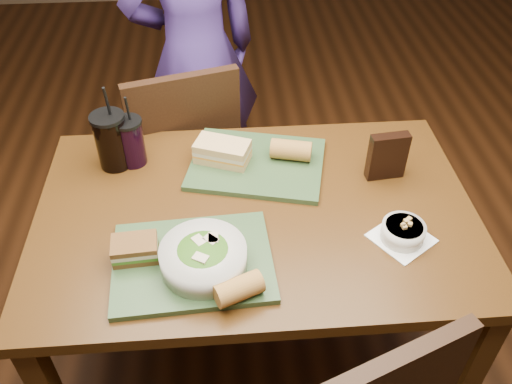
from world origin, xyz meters
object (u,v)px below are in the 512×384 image
sandwich_near (135,249)px  cup_berry (131,141)px  chair_far (190,157)px  baguette_near (239,289)px  baguette_far (291,150)px  tray_far (257,164)px  soup_bowl (403,232)px  tray_near (193,262)px  chip_bag (387,156)px  sandwich_far (222,152)px  cup_cola (112,140)px  dining_table (256,231)px  diner (195,54)px  salad_bowl (203,256)px

sandwich_near → cup_berry: (-0.05, 0.43, 0.04)m
chair_far → sandwich_near: (-0.11, -0.74, 0.27)m
chair_far → baguette_near: 0.95m
chair_far → sandwich_near: chair_far is taller
baguette_far → cup_berry: 0.51m
tray_far → soup_bowl: size_ratio=2.06×
tray_near → chip_bag: 0.69m
tray_near → sandwich_far: 0.44m
baguette_far → soup_bowl: bearing=-53.9°
chair_far → chip_bag: bearing=-34.6°
soup_bowl → baguette_near: size_ratio=1.70×
baguette_far → cup_cola: 0.57m
sandwich_near → sandwich_far: sandwich_far is taller
tray_far → cup_cola: size_ratio=1.44×
soup_bowl → sandwich_far: sandwich_far is taller
sandwich_far → cup_cola: size_ratio=0.66×
dining_table → soup_bowl: bearing=-20.6°
chair_far → diner: (0.04, 0.37, 0.26)m
tray_near → sandwich_far: (0.09, 0.42, 0.04)m
tray_near → baguette_far: bearing=53.0°
tray_far → sandwich_near: 0.52m
salad_bowl → cup_berry: (-0.23, 0.48, 0.03)m
salad_bowl → baguette_near: 0.14m
diner → soup_bowl: 1.23m
salad_bowl → baguette_far: size_ratio=1.73×
tray_near → cup_berry: cup_berry is taller
dining_table → salad_bowl: salad_bowl is taller
dining_table → baguette_near: bearing=-101.7°
dining_table → chip_bag: (0.42, 0.13, 0.17)m
dining_table → cup_cola: cup_cola is taller
baguette_near → cup_cola: (-0.37, 0.58, 0.05)m
salad_bowl → chip_bag: 0.67m
cup_cola → tray_near: bearing=-60.6°
salad_bowl → chip_bag: bearing=31.5°
dining_table → sandwich_far: sandwich_far is taller
soup_bowl → cup_berry: (-0.78, 0.41, 0.05)m
tray_near → chair_far: bearing=92.7°
tray_near → baguette_far: (0.31, 0.42, 0.04)m
chair_far → tray_far: bearing=-56.4°
sandwich_near → baguette_near: 0.31m
diner → tray_far: diner is taller
chair_far → dining_table: bearing=-68.7°
salad_bowl → baguette_near: bearing=-50.9°
chair_far → baguette_far: chair_far is taller
sandwich_far → cup_berry: bearing=173.0°
tray_near → tray_far: bearing=63.4°
baguette_far → tray_near: bearing=-127.0°
baguette_far → cup_berry: (-0.51, 0.04, 0.03)m
diner → baguette_near: diner is taller
diner → baguette_near: (0.12, -1.26, 0.01)m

